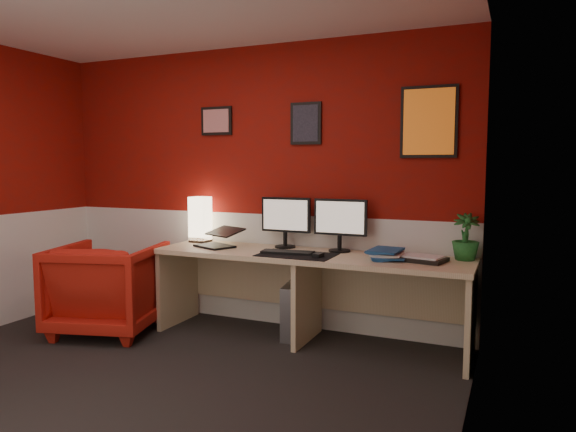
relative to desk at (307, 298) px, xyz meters
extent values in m
cube|color=black|center=(-0.68, -1.41, -0.36)|extent=(4.00, 3.50, 0.01)
cube|color=maroon|center=(-0.68, 0.34, 0.89)|extent=(4.00, 0.01, 2.50)
cube|color=maroon|center=(1.32, -1.41, 0.89)|extent=(0.01, 3.50, 2.50)
cube|color=silver|center=(-0.68, 0.34, 0.14)|extent=(4.00, 0.01, 1.00)
cube|color=silver|center=(1.31, -1.41, 0.14)|extent=(0.01, 3.50, 1.00)
cube|color=#CFB585|center=(0.00, 0.00, 0.00)|extent=(2.60, 0.65, 0.73)
cube|color=#FFE5B2|center=(-1.15, 0.20, 0.56)|extent=(0.16, 0.16, 0.40)
cube|color=black|center=(-0.86, -0.02, 0.47)|extent=(0.39, 0.34, 0.22)
cube|color=black|center=(-0.29, 0.21, 0.66)|extent=(0.45, 0.06, 0.58)
cube|color=black|center=(0.21, 0.19, 0.66)|extent=(0.45, 0.06, 0.58)
cube|color=black|center=(-0.05, -0.11, 0.37)|extent=(0.60, 0.38, 0.01)
cube|color=black|center=(-0.14, -0.09, 0.38)|extent=(0.43, 0.19, 0.02)
cube|color=black|center=(0.15, -0.15, 0.39)|extent=(0.07, 0.11, 0.03)
imported|color=navy|center=(0.53, -0.02, 0.38)|extent=(0.33, 0.38, 0.03)
imported|color=silver|center=(0.54, 0.01, 0.40)|extent=(0.24, 0.32, 0.02)
imported|color=navy|center=(0.52, 0.00, 0.43)|extent=(0.25, 0.32, 0.03)
cube|color=black|center=(0.90, 0.03, 0.38)|extent=(0.40, 0.32, 0.03)
imported|color=#19591E|center=(1.20, 0.20, 0.54)|extent=(0.23, 0.23, 0.35)
cube|color=#99999E|center=(-0.12, 0.10, -0.14)|extent=(0.27, 0.48, 0.45)
imported|color=#AB150A|center=(-1.67, -0.45, 0.02)|extent=(1.02, 1.04, 0.77)
cube|color=red|center=(-1.04, 0.33, 1.49)|extent=(0.32, 0.02, 0.26)
cube|color=black|center=(-0.15, 0.33, 1.44)|extent=(0.28, 0.02, 0.36)
cube|color=orange|center=(0.89, 0.33, 1.42)|extent=(0.44, 0.02, 0.56)
camera|label=1|loc=(1.54, -3.91, 1.08)|focal=32.77mm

